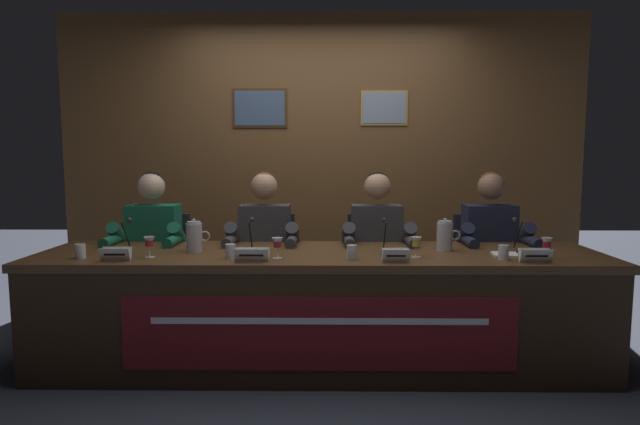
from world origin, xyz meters
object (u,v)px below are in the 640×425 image
object	(u,v)px
water_cup_far_left	(80,252)
nameplate_far_left	(116,254)
chair_center_right	(375,276)
juice_glass_far_right	(547,244)
nameplate_center_right	(396,255)
water_cup_center_right	(352,253)
microphone_center_right	(385,242)
nameplate_center_left	(252,255)
panelist_center_left	(264,244)
juice_glass_center_right	(416,243)
document_stack_far_right	(510,255)
microphone_center_left	(250,241)
chair_far_right	(482,276)
chair_center_left	(267,276)
panelist_far_right	(492,245)
water_cup_center_left	(231,252)
microphone_far_left	(125,242)
panelist_center_right	(378,245)
water_cup_far_right	(503,253)
water_pitcher_right_side	(445,236)
juice_glass_far_left	(149,243)
water_pitcher_left_side	(194,237)
juice_glass_center_left	(277,244)
chair_far_left	(161,276)
nameplate_far_right	(535,255)
panelist_far_left	(151,244)
conference_table	(320,291)
microphone_far_right	(519,241)

from	to	relation	value
water_cup_far_left	nameplate_far_left	bearing A→B (deg)	-16.70
chair_center_right	juice_glass_far_right	size ratio (longest dim) A/B	7.18
nameplate_center_right	water_cup_center_right	world-z (taller)	water_cup_center_right
microphone_center_right	nameplate_center_left	bearing A→B (deg)	-162.43
panelist_center_left	juice_glass_center_right	xyz separation A→B (m)	(0.98, -0.57, 0.11)
document_stack_far_right	microphone_center_left	bearing A→B (deg)	177.70
nameplate_center_left	chair_far_right	world-z (taller)	chair_far_right
chair_center_left	juice_glass_center_right	distance (m)	1.31
nameplate_far_left	microphone_center_left	xyz separation A→B (m)	(0.74, 0.25, 0.03)
nameplate_center_right	chair_far_right	size ratio (longest dim) A/B	0.17
juice_glass_center_right	panelist_far_right	size ratio (longest dim) A/B	0.10
water_cup_center_left	juice_glass_center_right	world-z (taller)	juice_glass_center_right
water_cup_center_left	water_cup_center_right	bearing A→B (deg)	-1.88
microphone_far_left	panelist_center_right	size ratio (longest dim) A/B	0.18
chair_center_left	panelist_center_left	bearing A→B (deg)	-90.00
water_cup_far_left	water_cup_far_right	world-z (taller)	same
water_cup_far_left	water_cup_center_left	xyz separation A→B (m)	(0.89, 0.01, 0.00)
panelist_center_left	water_pitcher_right_side	distance (m)	1.26
juice_glass_far_left	water_pitcher_left_side	size ratio (longest dim) A/B	0.59
nameplate_far_left	nameplate_center_left	size ratio (longest dim) A/B	0.87
juice_glass_center_left	nameplate_center_right	bearing A→B (deg)	-8.48
nameplate_center_left	nameplate_center_right	bearing A→B (deg)	-0.33
chair_far_left	juice_glass_far_right	xyz separation A→B (m)	(2.55, -0.80, 0.38)
water_pitcher_left_side	water_cup_center_left	bearing A→B (deg)	-38.56
document_stack_far_right	water_cup_far_right	bearing A→B (deg)	-124.43
panelist_center_right	water_cup_center_right	bearing A→B (deg)	-108.70
panelist_center_left	juice_glass_center_left	world-z (taller)	panelist_center_left
juice_glass_far_left	chair_center_left	distance (m)	1.07
chair_far_left	microphone_center_left	distance (m)	1.08
nameplate_far_right	water_pitcher_right_side	distance (m)	0.57
water_cup_far_left	microphone_center_right	size ratio (longest dim) A/B	0.39
juice_glass_far_right	panelist_far_left	bearing A→B (deg)	166.73
nameplate_far_left	panelist_center_right	xyz separation A→B (m)	(1.58, 0.70, -0.06)
conference_table	microphone_far_left	distance (m)	1.24
conference_table	water_pitcher_left_side	distance (m)	0.86
chair_center_right	panelist_center_right	bearing A→B (deg)	-90.00
microphone_far_left	microphone_far_right	bearing A→B (deg)	1.25
water_cup_center_right	panelist_far_left	bearing A→B (deg)	155.49
nameplate_center_right	water_pitcher_left_side	world-z (taller)	water_pitcher_left_side
water_pitcher_right_side	juice_glass_center_left	bearing A→B (deg)	-165.68
panelist_center_left	chair_far_right	bearing A→B (deg)	7.01
chair_center_left	juice_glass_center_left	size ratio (longest dim) A/B	7.18
panelist_far_left	chair_center_left	xyz separation A→B (m)	(0.81, 0.20, -0.28)
water_cup_center_right	juice_glass_center_right	bearing A→B (deg)	9.42
water_pitcher_right_side	water_cup_center_right	bearing A→B (deg)	-154.45
microphone_far_left	water_pitcher_right_side	world-z (taller)	microphone_far_left
water_cup_far_left	microphone_center_right	bearing A→B (deg)	5.10
chair_center_right	document_stack_far_right	distance (m)	1.08
nameplate_far_right	panelist_far_right	bearing A→B (deg)	91.18
water_cup_center_left	water_cup_center_right	distance (m)	0.72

